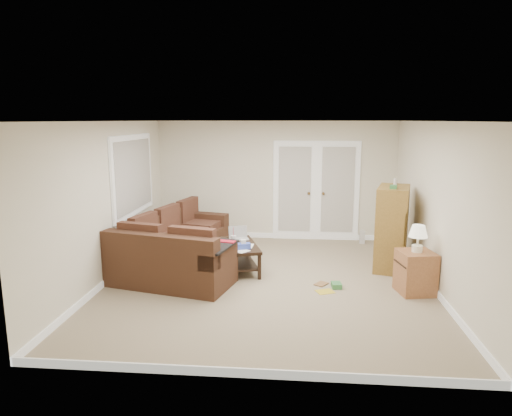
# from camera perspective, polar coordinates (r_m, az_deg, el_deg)

# --- Properties ---
(floor) EXTENTS (5.50, 5.50, 0.00)m
(floor) POSITION_cam_1_polar(r_m,az_deg,el_deg) (7.31, 1.42, -9.20)
(floor) COLOR gray
(floor) RESTS_ON ground
(ceiling) EXTENTS (5.00, 5.50, 0.02)m
(ceiling) POSITION_cam_1_polar(r_m,az_deg,el_deg) (6.86, 1.52, 10.80)
(ceiling) COLOR white
(ceiling) RESTS_ON wall_back
(wall_left) EXTENTS (0.02, 5.50, 2.50)m
(wall_left) POSITION_cam_1_polar(r_m,az_deg,el_deg) (7.55, -17.83, 0.76)
(wall_left) COLOR silver
(wall_left) RESTS_ON floor
(wall_right) EXTENTS (0.02, 5.50, 2.50)m
(wall_right) POSITION_cam_1_polar(r_m,az_deg,el_deg) (7.27, 21.56, 0.13)
(wall_right) COLOR silver
(wall_right) RESTS_ON floor
(wall_back) EXTENTS (5.00, 0.02, 2.50)m
(wall_back) POSITION_cam_1_polar(r_m,az_deg,el_deg) (9.69, 2.49, 3.44)
(wall_back) COLOR silver
(wall_back) RESTS_ON floor
(wall_front) EXTENTS (5.00, 0.02, 2.50)m
(wall_front) POSITION_cam_1_polar(r_m,az_deg,el_deg) (4.31, -0.83, -6.19)
(wall_front) COLOR silver
(wall_front) RESTS_ON floor
(baseboards) EXTENTS (5.00, 5.50, 0.10)m
(baseboards) POSITION_cam_1_polar(r_m,az_deg,el_deg) (7.29, 1.43, -8.83)
(baseboards) COLOR white
(baseboards) RESTS_ON floor
(french_doors) EXTENTS (1.80, 0.05, 2.13)m
(french_doors) POSITION_cam_1_polar(r_m,az_deg,el_deg) (9.68, 7.51, 2.07)
(french_doors) COLOR white
(french_doors) RESTS_ON floor
(window_left) EXTENTS (0.05, 1.92, 1.42)m
(window_left) POSITION_cam_1_polar(r_m,az_deg,el_deg) (8.42, -15.10, 3.98)
(window_left) COLOR white
(window_left) RESTS_ON wall_left
(sectional_sofa) EXTENTS (2.06, 3.20, 0.88)m
(sectional_sofa) POSITION_cam_1_polar(r_m,az_deg,el_deg) (7.91, -9.91, -5.16)
(sectional_sofa) COLOR #43281A
(sectional_sofa) RESTS_ON floor
(coffee_table) EXTENTS (0.87, 1.24, 0.77)m
(coffee_table) POSITION_cam_1_polar(r_m,az_deg,el_deg) (7.79, -2.13, -5.96)
(coffee_table) COLOR black
(coffee_table) RESTS_ON floor
(tv_armoire) EXTENTS (0.71, 0.99, 1.53)m
(tv_armoire) POSITION_cam_1_polar(r_m,az_deg,el_deg) (8.09, 16.59, -2.36)
(tv_armoire) COLOR olive
(tv_armoire) RESTS_ON floor
(side_cabinet) EXTENTS (0.57, 0.57, 1.03)m
(side_cabinet) POSITION_cam_1_polar(r_m,az_deg,el_deg) (7.14, 19.34, -7.18)
(side_cabinet) COLOR #A0633A
(side_cabinet) RESTS_ON floor
(space_heater) EXTENTS (0.12, 0.10, 0.27)m
(space_heater) POSITION_cam_1_polar(r_m,az_deg,el_deg) (9.70, 13.15, -3.56)
(space_heater) COLOR silver
(space_heater) RESTS_ON floor
(floor_magazine) EXTENTS (0.31, 0.28, 0.01)m
(floor_magazine) POSITION_cam_1_polar(r_m,az_deg,el_deg) (6.98, 8.62, -10.29)
(floor_magazine) COLOR gold
(floor_magazine) RESTS_ON floor
(floor_greenbox) EXTENTS (0.16, 0.20, 0.08)m
(floor_greenbox) POSITION_cam_1_polar(r_m,az_deg,el_deg) (7.16, 10.02, -9.49)
(floor_greenbox) COLOR #387B40
(floor_greenbox) RESTS_ON floor
(floor_book) EXTENTS (0.25, 0.27, 0.02)m
(floor_book) POSITION_cam_1_polar(r_m,az_deg,el_deg) (7.30, 7.63, -9.26)
(floor_book) COLOR brown
(floor_book) RESTS_ON floor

